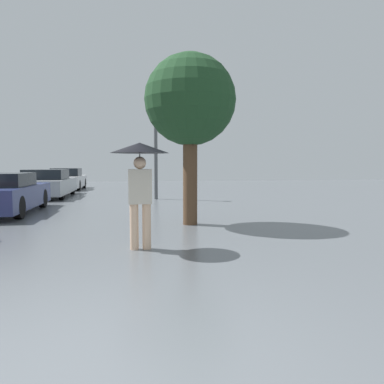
{
  "coord_description": "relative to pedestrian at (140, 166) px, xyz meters",
  "views": [
    {
      "loc": [
        0.45,
        -2.47,
        1.45
      ],
      "look_at": [
        1.48,
        3.88,
        0.97
      ],
      "focal_mm": 35.0,
      "sensor_mm": 36.0,
      "label": 1
    }
  ],
  "objects": [
    {
      "name": "ground_plane",
      "position": [
        -0.59,
        -3.88,
        -1.41
      ],
      "size": [
        60.0,
        60.0,
        0.0
      ],
      "primitive_type": "plane",
      "color": "#565B60"
    },
    {
      "name": "pedestrian",
      "position": [
        0.0,
        0.0,
        0.0
      ],
      "size": [
        0.98,
        0.98,
        1.81
      ],
      "color": "beige",
      "rests_on": "ground_plane"
    },
    {
      "name": "parked_car_second",
      "position": [
        -3.87,
        5.39,
        -0.84
      ],
      "size": [
        1.74,
        4.35,
        1.2
      ],
      "color": "navy",
      "rests_on": "ground_plane"
    },
    {
      "name": "parked_car_third",
      "position": [
        -3.81,
        10.95,
        -0.83
      ],
      "size": [
        1.88,
        4.57,
        1.22
      ],
      "color": "#9EA3A8",
      "rests_on": "ground_plane"
    },
    {
      "name": "parked_car_farthest",
      "position": [
        -3.82,
        16.2,
        -0.84
      ],
      "size": [
        1.75,
        3.95,
        1.22
      ],
      "color": "silver",
      "rests_on": "ground_plane"
    },
    {
      "name": "tree",
      "position": [
        1.25,
        2.49,
        1.51
      ],
      "size": [
        2.16,
        2.16,
        4.05
      ],
      "color": "brown",
      "rests_on": "ground_plane"
    },
    {
      "name": "street_lamp",
      "position": [
        0.87,
        9.24,
        1.18
      ],
      "size": [
        0.33,
        0.33,
        4.21
      ],
      "color": "#515456",
      "rests_on": "ground_plane"
    }
  ]
}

